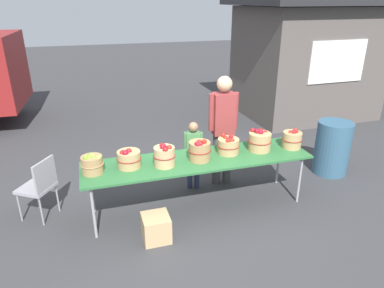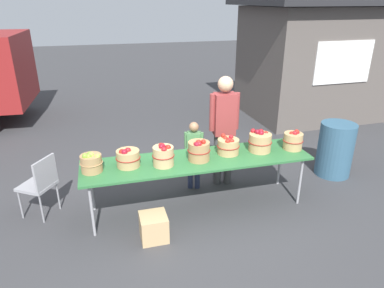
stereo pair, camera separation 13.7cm
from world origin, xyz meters
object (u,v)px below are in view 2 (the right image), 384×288
Objects in this scene: child_customer at (194,150)px; folding_chair at (40,182)px; apple_basket_red_2 at (199,150)px; apple_basket_red_3 at (228,146)px; apple_basket_green_0 at (91,162)px; apple_basket_red_4 at (260,141)px; apple_basket_red_1 at (163,155)px; market_table at (198,161)px; apple_basket_red_5 at (293,140)px; produce_crate at (154,227)px; vendor_adult at (224,123)px; apple_basket_red_0 at (128,158)px; trash_barrel at (335,149)px.

folding_chair is (-2.17, -0.17, -0.13)m from child_customer.
apple_basket_red_3 is (0.45, 0.10, -0.02)m from apple_basket_red_2.
apple_basket_green_0 is 0.85× the size of apple_basket_red_4.
apple_basket_red_1 is (0.90, -0.06, 0.02)m from apple_basket_green_0.
apple_basket_red_4 reaches higher than market_table.
apple_basket_red_5 is (0.96, -0.08, 0.01)m from apple_basket_red_3.
folding_chair reaches higher than produce_crate.
apple_basket_red_5 is (0.49, -0.06, -0.01)m from apple_basket_red_4.
apple_basket_red_2 is (0.49, 0.03, -0.00)m from apple_basket_red_1.
child_customer is (-0.48, -0.04, -0.38)m from vendor_adult.
child_customer is at bearing 81.30° from apple_basket_red_2.
child_customer is 1.43m from produce_crate.
apple_basket_red_3 is at bearing 12.21° from apple_basket_red_2.
apple_basket_red_0 reaches higher than market_table.
apple_basket_red_2 is 0.35× the size of trash_barrel.
child_customer is at bearing 80.29° from market_table.
apple_basket_red_5 is 0.33× the size of trash_barrel.
folding_chair is at bearing 164.18° from apple_basket_red_0.
apple_basket_red_5 reaches higher than market_table.
apple_basket_red_1 is at bearing -3.60° from apple_basket_green_0.
child_customer is (-1.33, 0.55, -0.24)m from apple_basket_red_5.
apple_basket_red_5 is (2.80, -0.01, 0.01)m from apple_basket_green_0.
apple_basket_red_1 is 0.93× the size of produce_crate.
trash_barrel is (1.91, -0.19, -0.57)m from vendor_adult.
child_customer reaches higher than trash_barrel.
apple_basket_red_4 is at bearing 4.48° from apple_basket_red_2.
apple_basket_red_4 is 1.89m from produce_crate.
apple_basket_green_0 is at bearing -178.85° from apple_basket_red_4.
market_table is 2.12m from folding_chair.
apple_basket_red_1 reaches higher than apple_basket_red_3.
produce_crate is at bearing -163.84° from trash_barrel.
folding_chair is at bearing 173.88° from apple_basket_red_5.
apple_basket_red_3 is 2.57m from folding_chair.
vendor_adult reaches higher than folding_chair.
produce_crate is (0.21, -0.58, -0.70)m from apple_basket_red_0.
produce_crate is at bearing 71.56° from child_customer.
child_customer is at bearing 176.34° from trash_barrel.
apple_basket_red_2 is at bearing -3.85° from apple_basket_red_0.
apple_basket_red_3 reaches higher than market_table.
apple_basket_red_3 is at bearing 176.84° from apple_basket_red_4.
child_customer is (0.57, 0.59, -0.25)m from apple_basket_red_1.
folding_chair is (-1.59, 0.42, -0.39)m from apple_basket_red_1.
child_customer is 3.32× the size of produce_crate.
apple_basket_red_5 is at bearing 13.98° from produce_crate.
trash_barrel is (2.02, 0.31, -0.42)m from apple_basket_red_3.
trash_barrel is 2.74× the size of produce_crate.
apple_basket_red_4 is 0.39× the size of folding_chair.
apple_basket_red_4 is at bearing 2.53° from market_table.
child_customer reaches higher than produce_crate.
apple_basket_green_0 is 1.84m from apple_basket_red_3.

